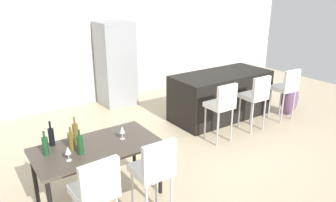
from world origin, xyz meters
The scene contains 18 objects.
ground_plane centered at (0.00, 0.00, 0.00)m, with size 10.00×10.00×0.00m, color #C6B28E.
back_wall centered at (0.00, 3.04, 1.45)m, with size 10.00×0.12×2.90m, color beige.
kitchen_island centered at (0.79, 0.67, 0.46)m, with size 2.04×0.92×0.92m, color black.
bar_chair_left centered at (0.01, -0.17, 0.70)m, with size 0.40×0.40×1.05m.
bar_chair_middle centered at (0.85, -0.17, 0.70)m, with size 0.41×0.41×1.05m.
bar_chair_right centered at (1.73, -0.17, 0.70)m, with size 0.42×0.42×1.05m.
dining_table centered at (-2.34, -0.48, 0.67)m, with size 1.49×0.81×0.74m.
dining_chair_near centered at (-2.67, -1.25, 0.70)m, with size 0.42×0.42×1.05m.
dining_chair_far centered at (-2.01, -1.25, 0.70)m, with size 0.40×0.40×1.05m.
wine_bottle_inner centered at (-2.78, -0.16, 0.86)m, with size 0.07×0.07×0.31m.
wine_bottle_far centered at (-2.57, -0.57, 0.86)m, with size 0.07×0.07×0.30m.
wine_bottle_middle centered at (-2.52, -0.28, 0.87)m, with size 0.07×0.07×0.35m.
wine_bottle_end centered at (-2.90, -0.36, 0.85)m, with size 0.07×0.07×0.29m.
wine_bottle_near centered at (-2.61, -0.40, 0.85)m, with size 0.08×0.08×0.28m.
wine_glass_left centered at (-2.73, -0.63, 0.86)m, with size 0.07×0.07×0.17m.
wine_glass_right centered at (-2.00, -0.49, 0.86)m, with size 0.07×0.07×0.17m.
refrigerator centered at (-0.59, 2.60, 0.92)m, with size 0.72×0.68×1.84m, color #939699.
floor_vase centered at (2.06, -0.05, 0.38)m, with size 0.34×0.34×0.96m.
Camera 1 is at (-3.61, -3.84, 2.56)m, focal length 34.59 mm.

